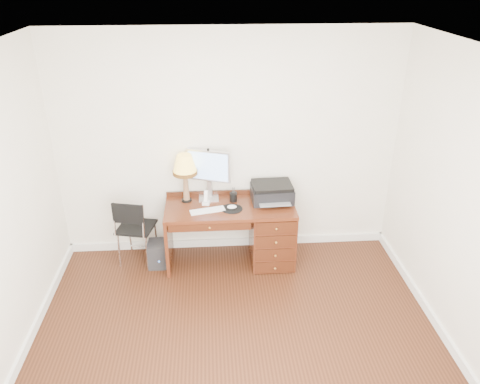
{
  "coord_description": "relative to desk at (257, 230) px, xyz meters",
  "views": [
    {
      "loc": [
        -0.21,
        -3.37,
        3.28
      ],
      "look_at": [
        0.1,
        1.2,
        1.03
      ],
      "focal_mm": 35.0,
      "sensor_mm": 36.0,
      "label": 1
    }
  ],
  "objects": [
    {
      "name": "chair",
      "position": [
        -1.44,
        0.03,
        0.11
      ],
      "size": [
        0.48,
        0.49,
        0.86
      ],
      "rotation": [
        0.0,
        0.0,
        -0.22
      ],
      "color": "black",
      "rests_on": "ground"
    },
    {
      "name": "phone",
      "position": [
        -0.6,
        0.06,
        0.39
      ],
      "size": [
        0.1,
        0.1,
        0.17
      ],
      "rotation": [
        0.0,
        0.0,
        -0.2
      ],
      "color": "white",
      "rests_on": "desk"
    },
    {
      "name": "room_shell",
      "position": [
        -0.32,
        -0.77,
        -0.36
      ],
      "size": [
        4.0,
        4.0,
        4.0
      ],
      "color": "white",
      "rests_on": "ground"
    },
    {
      "name": "pen_cup",
      "position": [
        -0.28,
        0.11,
        0.39
      ],
      "size": [
        0.09,
        0.09,
        0.11
      ],
      "primitive_type": "cylinder",
      "color": "black",
      "rests_on": "desk"
    },
    {
      "name": "mouse_pad",
      "position": [
        -0.3,
        -0.08,
        0.35
      ],
      "size": [
        0.24,
        0.24,
        0.05
      ],
      "color": "black",
      "rests_on": "desk"
    },
    {
      "name": "equipment_box",
      "position": [
        -1.17,
        -0.03,
        -0.26
      ],
      "size": [
        0.26,
        0.26,
        0.31
      ],
      "primitive_type": "cube",
      "rotation": [
        0.0,
        0.0,
        0.0
      ],
      "color": "black",
      "rests_on": "ground"
    },
    {
      "name": "monitor",
      "position": [
        -0.57,
        0.23,
        0.72
      ],
      "size": [
        0.51,
        0.26,
        0.6
      ],
      "rotation": [
        0.0,
        0.0,
        -0.34
      ],
      "color": "silver",
      "rests_on": "desk"
    },
    {
      "name": "leg_lamp",
      "position": [
        -0.83,
        0.16,
        0.77
      ],
      "size": [
        0.29,
        0.29,
        0.58
      ],
      "color": "black",
      "rests_on": "desk"
    },
    {
      "name": "printer",
      "position": [
        0.18,
        0.12,
        0.44
      ],
      "size": [
        0.49,
        0.39,
        0.21
      ],
      "rotation": [
        0.0,
        0.0,
        0.04
      ],
      "color": "black",
      "rests_on": "desk"
    },
    {
      "name": "ground",
      "position": [
        -0.32,
        -1.4,
        -0.41
      ],
      "size": [
        4.0,
        4.0,
        0.0
      ],
      "primitive_type": "plane",
      "color": "black",
      "rests_on": "ground"
    },
    {
      "name": "keyboard",
      "position": [
        -0.58,
        -0.11,
        0.34
      ],
      "size": [
        0.41,
        0.2,
        0.02
      ],
      "primitive_type": "cube",
      "rotation": [
        0.0,
        0.0,
        0.23
      ],
      "color": "white",
      "rests_on": "desk"
    },
    {
      "name": "desk",
      "position": [
        0.0,
        0.0,
        0.0
      ],
      "size": [
        1.5,
        0.67,
        0.75
      ],
      "color": "#552311",
      "rests_on": "ground"
    }
  ]
}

